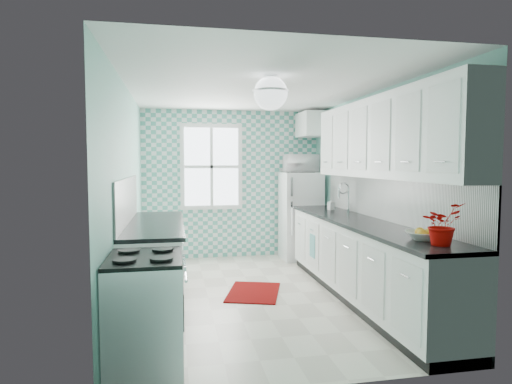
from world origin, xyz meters
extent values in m
cube|color=silver|center=(0.00, 0.00, -0.01)|extent=(3.00, 4.40, 0.02)
cube|color=white|center=(0.00, 0.00, 2.51)|extent=(3.00, 4.40, 0.02)
cube|color=#85CBBB|center=(0.00, 2.21, 1.25)|extent=(3.00, 0.02, 2.50)
cube|color=#85CBBB|center=(0.00, -2.21, 1.25)|extent=(3.00, 0.02, 2.50)
cube|color=#85CBBB|center=(-1.51, 0.00, 1.25)|extent=(0.02, 4.40, 2.50)
cube|color=#85CBBB|center=(1.51, 0.00, 1.25)|extent=(0.02, 4.40, 2.50)
cube|color=#50A999|center=(0.00, 2.19, 1.25)|extent=(3.00, 0.01, 2.50)
cube|color=white|center=(-0.35, 2.17, 1.55)|extent=(1.04, 0.05, 1.44)
cube|color=white|center=(-0.35, 2.15, 1.55)|extent=(0.90, 0.02, 1.30)
cube|color=white|center=(1.49, -0.40, 1.20)|extent=(0.02, 3.60, 0.51)
cube|color=white|center=(-1.49, -0.07, 1.20)|extent=(0.02, 2.15, 0.51)
cube|color=white|center=(1.33, -0.60, 1.90)|extent=(0.33, 3.20, 0.90)
cube|color=white|center=(1.30, 1.83, 2.25)|extent=(0.40, 0.74, 0.40)
cylinder|color=silver|center=(0.00, -0.80, 2.48)|extent=(0.14, 0.14, 0.04)
cylinder|color=silver|center=(0.00, -0.80, 2.41)|extent=(0.02, 0.02, 0.12)
sphere|color=white|center=(0.00, -0.80, 2.32)|extent=(0.34, 0.34, 0.34)
cube|color=white|center=(1.20, -0.40, 0.45)|extent=(0.60, 3.60, 0.90)
cube|color=black|center=(1.19, -0.40, 0.92)|extent=(0.63, 3.60, 0.04)
cube|color=white|center=(-1.20, -0.07, 0.45)|extent=(0.60, 2.15, 0.90)
cube|color=black|center=(-1.19, -0.07, 0.92)|extent=(0.63, 2.15, 0.04)
cube|color=white|center=(1.11, 1.81, 0.73)|extent=(0.63, 0.60, 1.46)
cube|color=silver|center=(1.11, 1.51, 1.06)|extent=(0.62, 0.01, 0.02)
cube|color=silver|center=(0.86, 1.49, 1.24)|extent=(0.03, 0.03, 0.30)
cube|color=silver|center=(0.86, 1.49, 0.73)|extent=(0.03, 0.03, 0.54)
cube|color=silver|center=(-1.20, -1.64, 0.45)|extent=(0.57, 0.73, 0.86)
cube|color=black|center=(-1.20, -1.64, 0.88)|extent=(0.57, 0.73, 0.03)
cube|color=black|center=(-0.91, -1.64, 0.50)|extent=(0.01, 0.48, 0.29)
cube|color=silver|center=(1.20, 0.47, 0.92)|extent=(0.53, 0.45, 0.12)
cylinder|color=silver|center=(1.39, 0.47, 1.12)|extent=(0.02, 0.02, 0.30)
torus|color=silver|center=(1.32, 0.47, 1.31)|extent=(0.16, 0.02, 0.16)
cube|color=#600C0E|center=(-0.01, 0.09, 0.01)|extent=(0.84, 1.01, 0.01)
cube|color=#6AB4B5|center=(0.89, 0.50, 0.48)|extent=(0.01, 0.21, 0.31)
imported|color=silver|center=(1.20, -1.65, 0.98)|extent=(0.39, 0.39, 0.08)
imported|color=#AB122F|center=(1.20, -1.91, 1.12)|extent=(0.39, 0.37, 0.36)
imported|color=#96B5C0|center=(1.25, 0.77, 1.03)|extent=(0.09, 0.09, 0.17)
imported|color=silver|center=(1.11, 1.81, 1.61)|extent=(0.56, 0.39, 0.30)
camera|label=1|loc=(-0.96, -5.05, 1.63)|focal=30.00mm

